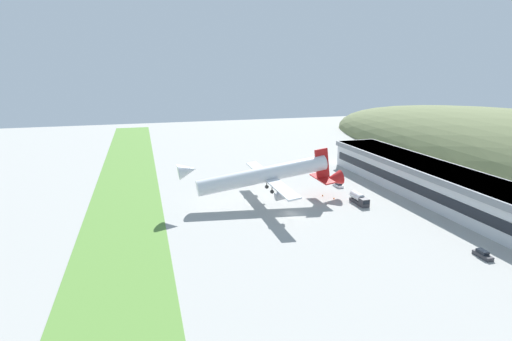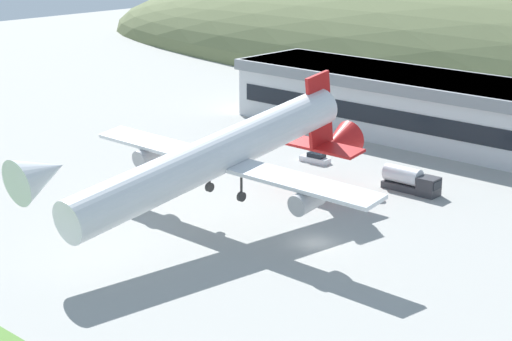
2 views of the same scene
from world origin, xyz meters
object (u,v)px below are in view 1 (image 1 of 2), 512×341
service_car_2 (338,185)px  fuel_truck (359,199)px  cargo_airplane (267,175)px  terminal_building (434,180)px  traffic_cone_1 (323,195)px  traffic_cone_0 (334,198)px  service_car_0 (483,254)px

service_car_2 → fuel_truck: (17.38, -2.24, 0.88)m
cargo_airplane → fuel_truck: bearing=72.0°
terminal_building → traffic_cone_1: (-11.15, -31.65, -5.37)m
cargo_airplane → service_car_2: (-8.95, 28.22, -7.86)m
terminal_building → cargo_airplane: 51.54m
cargo_airplane → traffic_cone_0: 22.62m
fuel_truck → traffic_cone_1: bearing=-143.3°
cargo_airplane → traffic_cone_1: (-1.15, 18.84, -8.17)m
service_car_2 → service_car_0: bearing=5.4°
terminal_building → service_car_0: terminal_building is taller
service_car_2 → traffic_cone_1: bearing=-50.3°
service_car_2 → traffic_cone_1: service_car_2 is taller
terminal_building → cargo_airplane: (-10.00, -50.49, 2.80)m
terminal_building → fuel_truck: (-1.56, -24.50, -4.18)m
service_car_0 → traffic_cone_0: size_ratio=7.66×
terminal_building → service_car_0: 40.54m
fuel_truck → traffic_cone_1: fuel_truck is taller
traffic_cone_0 → traffic_cone_1: (-3.57, -2.12, 0.00)m
service_car_2 → fuel_truck: bearing=-7.3°
terminal_building → service_car_2: size_ratio=21.40×
service_car_0 → traffic_cone_1: (-47.60, -14.63, -0.37)m
traffic_cone_0 → cargo_airplane: bearing=-96.6°
terminal_building → fuel_truck: terminal_building is taller
cargo_airplane → terminal_building: bearing=78.8°
cargo_airplane → service_car_0: bearing=35.8°
service_car_0 → service_car_2: size_ratio=0.98×
service_car_0 → service_car_2: 55.65m
terminal_building → traffic_cone_0: (-7.58, -29.53, -5.37)m
traffic_cone_0 → traffic_cone_1: 4.15m
cargo_airplane → service_car_0: size_ratio=11.32×
cargo_airplane → fuel_truck: cargo_airplane is taller
fuel_truck → traffic_cone_0: size_ratio=13.44×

